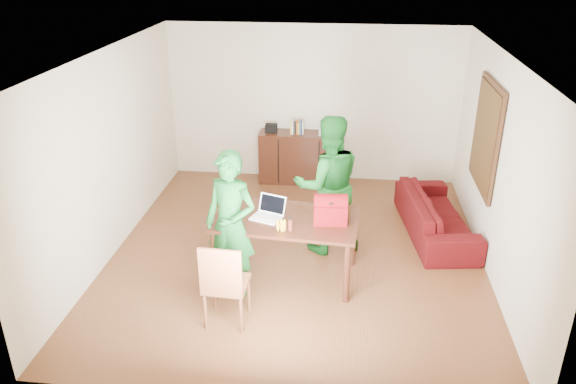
# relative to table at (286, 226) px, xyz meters

# --- Properties ---
(room) EXTENTS (5.20, 5.70, 2.90)m
(room) POSITION_rel_table_xyz_m (0.09, 0.71, 0.59)
(room) COLOR #472111
(room) RESTS_ON ground
(table) EXTENTS (1.84, 1.13, 0.83)m
(table) POSITION_rel_table_xyz_m (0.00, 0.00, 0.00)
(table) COLOR black
(table) RESTS_ON ground
(chair) EXTENTS (0.49, 0.47, 1.03)m
(chair) POSITION_rel_table_xyz_m (-0.55, -1.00, -0.42)
(chair) COLOR brown
(chair) RESTS_ON ground
(person_near) EXTENTS (0.76, 0.62, 1.80)m
(person_near) POSITION_rel_table_xyz_m (-0.61, -0.38, 0.18)
(person_near) COLOR #145A21
(person_near) RESTS_ON ground
(person_far) EXTENTS (1.10, 0.96, 1.92)m
(person_far) POSITION_rel_table_xyz_m (0.47, 0.77, 0.24)
(person_far) COLOR #145B1C
(person_far) RESTS_ON ground
(laptop) EXTENTS (0.42, 0.35, 0.25)m
(laptop) POSITION_rel_table_xyz_m (-0.24, -0.05, 0.15)
(laptop) COLOR white
(laptop) RESTS_ON table
(bananas) EXTENTS (0.17, 0.13, 0.06)m
(bananas) POSITION_rel_table_xyz_m (-0.02, -0.35, 0.14)
(bananas) COLOR gold
(bananas) RESTS_ON table
(bottle) EXTENTS (0.06, 0.06, 0.16)m
(bottle) POSITION_rel_table_xyz_m (0.09, -0.31, 0.19)
(bottle) COLOR #592114
(bottle) RESTS_ON table
(red_bag) EXTENTS (0.41, 0.26, 0.29)m
(red_bag) POSITION_rel_table_xyz_m (0.54, -0.06, 0.25)
(red_bag) COLOR maroon
(red_bag) RESTS_ON table
(sofa) EXTENTS (1.06, 2.11, 0.59)m
(sofa) POSITION_rel_table_xyz_m (2.03, 1.38, -0.43)
(sofa) COLOR #370708
(sofa) RESTS_ON ground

